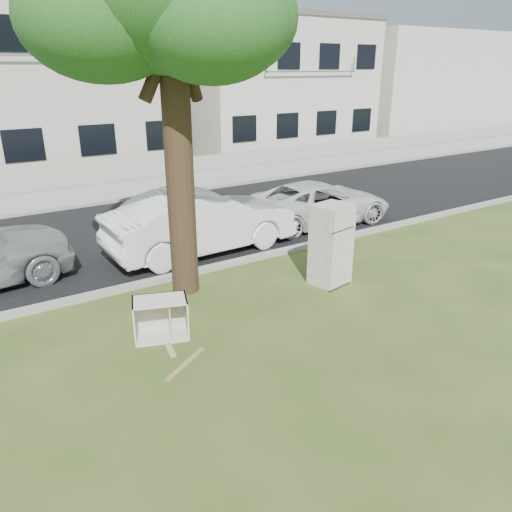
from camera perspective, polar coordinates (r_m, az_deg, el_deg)
ground at (r=9.23m, az=-0.89°, el=-7.24°), size 120.00×120.00×0.00m
road at (r=14.29m, az=-13.79°, el=2.56°), size 120.00×7.00×0.01m
kerb_near at (r=11.19m, az=-7.57°, el=-2.20°), size 120.00×0.18×0.12m
kerb_far at (r=17.56m, az=-17.75°, el=5.54°), size 120.00×0.18×0.12m
sidewalk at (r=18.93m, az=-18.98°, el=6.48°), size 120.00×2.80×0.01m
low_wall at (r=20.38m, az=-20.27°, el=8.29°), size 120.00×0.15×0.70m
townhouse_center at (r=24.80m, az=-24.12°, el=17.75°), size 11.22×8.16×7.44m
townhouse_right at (r=29.37m, az=0.88°, el=19.09°), size 10.20×8.16×6.84m
filler_right at (r=39.25m, az=18.62°, el=18.20°), size 16.00×9.00×6.40m
fridge at (r=10.53m, az=8.57°, el=1.28°), size 0.82×0.78×1.72m
cabinet at (r=8.67m, az=-10.83°, el=-6.99°), size 1.04×0.83×0.70m
plank_a at (r=8.03m, az=-8.02°, el=-12.06°), size 0.91×0.59×0.02m
plank_b at (r=8.86m, az=-10.95°, el=-8.86°), size 0.75×0.65×0.02m
plank_c at (r=8.61m, az=-10.12°, el=-9.77°), size 0.27×0.90×0.02m
car_center at (r=12.36m, az=-6.22°, el=3.99°), size 4.80×1.78×1.57m
car_right at (r=14.79m, az=7.27°, el=6.07°), size 4.52×2.32×1.22m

